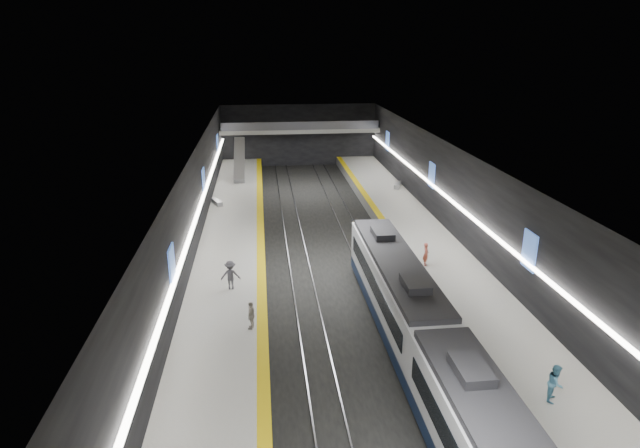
{
  "coord_description": "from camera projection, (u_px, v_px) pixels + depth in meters",
  "views": [
    {
      "loc": [
        -5.04,
        -34.63,
        15.82
      ],
      "look_at": [
        -0.64,
        4.55,
        2.2
      ],
      "focal_mm": 30.0,
      "sensor_mm": 36.0,
      "label": 1
    }
  ],
  "objects": [
    {
      "name": "ground",
      "position": [
        336.0,
        273.0,
        38.23
      ],
      "size": [
        70.0,
        70.0,
        0.0
      ],
      "primitive_type": "plane",
      "color": "black",
      "rests_on": "ground"
    },
    {
      "name": "ceiling",
      "position": [
        337.0,
        164.0,
        35.62
      ],
      "size": [
        20.0,
        70.0,
        0.04
      ],
      "primitive_type": "cube",
      "rotation": [
        3.14,
        0.0,
        0.0
      ],
      "color": "beige",
      "rests_on": "wall_left"
    },
    {
      "name": "wall_left",
      "position": [
        189.0,
        226.0,
        35.87
      ],
      "size": [
        0.04,
        70.0,
        8.0
      ],
      "primitive_type": "cube",
      "color": "black",
      "rests_on": "ground"
    },
    {
      "name": "wall_right",
      "position": [
        476.0,
        215.0,
        37.98
      ],
      "size": [
        0.04,
        70.0,
        8.0
      ],
      "primitive_type": "cube",
      "color": "black",
      "rests_on": "ground"
    },
    {
      "name": "wall_back",
      "position": [
        299.0,
        135.0,
        69.8
      ],
      "size": [
        20.0,
        0.04,
        8.0
      ],
      "primitive_type": "cube",
      "color": "black",
      "rests_on": "ground"
    },
    {
      "name": "platform_left",
      "position": [
        230.0,
        272.0,
        37.27
      ],
      "size": [
        5.0,
        70.0,
        1.0
      ],
      "primitive_type": "cube",
      "color": "slate",
      "rests_on": "ground"
    },
    {
      "name": "tile_surface_left",
      "position": [
        229.0,
        265.0,
        37.11
      ],
      "size": [
        5.0,
        70.0,
        0.02
      ],
      "primitive_type": "cube",
      "color": "#9E9E9A",
      "rests_on": "platform_left"
    },
    {
      "name": "tactile_strip_left",
      "position": [
        261.0,
        263.0,
        37.34
      ],
      "size": [
        0.6,
        70.0,
        0.02
      ],
      "primitive_type": "cube",
      "color": "#DDB90B",
      "rests_on": "platform_left"
    },
    {
      "name": "platform_right",
      "position": [
        438.0,
        262.0,
        38.86
      ],
      "size": [
        5.0,
        70.0,
        1.0
      ],
      "primitive_type": "cube",
      "color": "slate",
      "rests_on": "ground"
    },
    {
      "name": "tile_surface_right",
      "position": [
        438.0,
        256.0,
        38.69
      ],
      "size": [
        5.0,
        70.0,
        0.02
      ],
      "primitive_type": "cube",
      "color": "#9E9E9A",
      "rests_on": "platform_right"
    },
    {
      "name": "tactile_strip_right",
      "position": [
        409.0,
        257.0,
        38.45
      ],
      "size": [
        0.6,
        70.0,
        0.02
      ],
      "primitive_type": "cube",
      "color": "#DDB90B",
      "rests_on": "platform_right"
    },
    {
      "name": "rails",
      "position": [
        336.0,
        273.0,
        38.21
      ],
      "size": [
        6.52,
        70.0,
        0.12
      ],
      "color": "gray",
      "rests_on": "ground"
    },
    {
      "name": "train",
      "position": [
        436.0,
        358.0,
        24.13
      ],
      "size": [
        2.69,
        30.04,
        3.6
      ],
      "color": "#0E1B35",
      "rests_on": "ground"
    },
    {
      "name": "ad_posters",
      "position": [
        335.0,
        209.0,
        37.7
      ],
      "size": [
        19.94,
        53.5,
        2.2
      ],
      "color": "#4673D4",
      "rests_on": "wall_left"
    },
    {
      "name": "cove_light_left",
      "position": [
        192.0,
        228.0,
        35.95
      ],
      "size": [
        0.25,
        68.6,
        0.12
      ],
      "primitive_type": "cube",
      "color": "white",
      "rests_on": "wall_left"
    },
    {
      "name": "cove_light_right",
      "position": [
        473.0,
        218.0,
        38.02
      ],
      "size": [
        0.25,
        68.6,
        0.12
      ],
      "primitive_type": "cube",
      "color": "white",
      "rests_on": "wall_right"
    },
    {
      "name": "mezzanine_bridge",
      "position": [
        300.0,
        130.0,
        67.51
      ],
      "size": [
        20.0,
        3.0,
        1.5
      ],
      "color": "gray",
      "rests_on": "wall_left"
    },
    {
      "name": "escalator",
      "position": [
        239.0,
        159.0,
        60.91
      ],
      "size": [
        1.2,
        7.5,
        3.92
      ],
      "primitive_type": "cube",
      "rotation": [
        0.44,
        0.0,
        0.0
      ],
      "color": "#99999E",
      "rests_on": "platform_left"
    },
    {
      "name": "bench_left_far",
      "position": [
        217.0,
        202.0,
        50.64
      ],
      "size": [
        1.18,
        1.88,
        0.45
      ],
      "primitive_type": "cube",
      "rotation": [
        0.0,
        0.0,
        0.4
      ],
      "color": "#99999E",
      "rests_on": "platform_left"
    },
    {
      "name": "bench_right_far",
      "position": [
        398.0,
        185.0,
        56.57
      ],
      "size": [
        1.21,
        2.02,
        0.48
      ],
      "primitive_type": "cube",
      "rotation": [
        0.0,
        0.0,
        -0.37
      ],
      "color": "#99999E",
      "rests_on": "platform_right"
    },
    {
      "name": "passenger_right_a",
      "position": [
        426.0,
        254.0,
        36.84
      ],
      "size": [
        0.5,
        0.66,
        1.63
      ],
      "primitive_type": "imported",
      "rotation": [
        0.0,
        0.0,
        1.37
      ],
      "color": "#B85144",
      "rests_on": "platform_right"
    },
    {
      "name": "passenger_right_b",
      "position": [
        555.0,
        383.0,
        22.95
      ],
      "size": [
        1.03,
        1.06,
        1.72
      ],
      "primitive_type": "imported",
      "rotation": [
        0.0,
        0.0,
        0.92
      ],
      "color": "#5497B6",
      "rests_on": "platform_right"
    },
    {
      "name": "passenger_left_a",
      "position": [
        251.0,
        315.0,
        28.71
      ],
      "size": [
        0.61,
        1.0,
        1.59
      ],
      "primitive_type": "imported",
      "rotation": [
        0.0,
        0.0,
        -1.83
      ],
      "color": "#BAB2AA",
      "rests_on": "platform_left"
    },
    {
      "name": "passenger_left_b",
      "position": [
        231.0,
        275.0,
        33.27
      ],
      "size": [
        1.21,
        0.7,
        1.87
      ],
      "primitive_type": "imported",
      "rotation": [
        0.0,
        0.0,
        3.15
      ],
      "color": "#44434B",
      "rests_on": "platform_left"
    }
  ]
}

